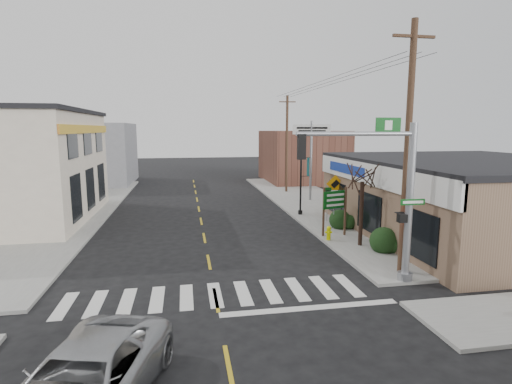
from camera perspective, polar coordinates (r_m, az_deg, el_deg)
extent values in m
plane|color=black|center=(14.28, -5.73, -15.05)|extent=(140.00, 140.00, 0.00)
cube|color=gray|center=(28.43, 10.52, -2.81)|extent=(6.00, 38.00, 0.13)
cube|color=gray|center=(27.83, -26.83, -3.90)|extent=(6.00, 38.00, 0.13)
cube|color=gold|center=(21.82, -7.40, -6.51)|extent=(0.12, 56.00, 0.01)
cube|color=silver|center=(14.64, -5.86, -14.40)|extent=(11.00, 2.20, 0.01)
cube|color=#7C604A|center=(24.78, 28.53, -0.95)|extent=(12.00, 14.00, 4.00)
cube|color=brown|center=(45.02, 6.57, 5.10)|extent=(8.00, 10.00, 5.60)
cube|color=gray|center=(46.20, -22.83, 5.06)|extent=(9.00, 10.00, 6.40)
imported|color=#A7A8AC|center=(9.60, -23.40, -23.83)|extent=(3.67, 5.62, 1.44)
cylinder|color=#93959C|center=(15.78, 21.05, -1.55)|extent=(0.28, 0.28, 5.91)
cylinder|color=#93959C|center=(14.53, 14.22, 8.07)|extent=(4.33, 0.16, 0.16)
cube|color=black|center=(13.85, 6.68, 6.42)|extent=(0.28, 0.22, 0.89)
cube|color=#0A4C14|center=(15.58, 21.49, -1.34)|extent=(0.94, 0.04, 0.22)
cube|color=#0A4C14|center=(15.06, 18.42, 9.04)|extent=(0.94, 0.05, 0.54)
cube|color=black|center=(15.72, 20.25, -3.57)|extent=(0.32, 0.26, 0.32)
cube|color=#4D3423|center=(21.55, 9.63, -2.82)|extent=(0.09, 0.09, 2.62)
cube|color=#4D3423|center=(21.99, 12.63, -2.68)|extent=(0.09, 0.09, 2.62)
cube|color=#094E20|center=(21.59, 11.25, -1.08)|extent=(1.50, 0.05, 0.94)
cylinder|color=#CBD600|center=(21.07, 10.33, -5.97)|extent=(0.21, 0.21, 0.58)
sphere|color=#CBD600|center=(20.99, 10.36, -5.12)|extent=(0.23, 0.23, 0.23)
cylinder|color=gray|center=(25.31, 11.15, -1.10)|extent=(0.06, 0.06, 2.63)
cube|color=orange|center=(25.13, 11.25, 1.13)|extent=(1.12, 0.03, 1.12)
cylinder|color=black|center=(26.70, 6.42, 1.68)|extent=(0.12, 0.12, 4.61)
sphere|color=silver|center=(26.51, 6.51, 6.73)|extent=(0.25, 0.25, 0.25)
cube|color=#104E50|center=(26.75, 7.45, 3.59)|extent=(0.02, 0.49, 1.24)
cylinder|color=gray|center=(32.18, 7.85, 4.42)|extent=(0.19, 0.19, 6.32)
cube|color=silver|center=(32.09, 7.95, 8.85)|extent=(2.98, 0.18, 0.79)
cylinder|color=black|center=(20.19, 14.79, -3.02)|extent=(0.20, 0.20, 3.16)
ellipsoid|color=#1C3417|center=(19.77, 17.77, -6.67)|extent=(1.30, 1.30, 0.98)
ellipsoid|color=black|center=(23.67, 11.88, -3.93)|extent=(1.23, 1.23, 0.92)
cylinder|color=#432F1C|center=(16.45, 20.80, 5.49)|extent=(0.25, 0.25, 9.68)
cube|color=#432F1C|center=(16.77, 21.65, 19.98)|extent=(1.68, 0.11, 0.11)
cylinder|color=#3B2717|center=(36.38, 4.43, 6.82)|extent=(0.23, 0.23, 8.63)
cube|color=#3B2717|center=(36.43, 4.50, 12.72)|extent=(1.50, 0.09, 0.09)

